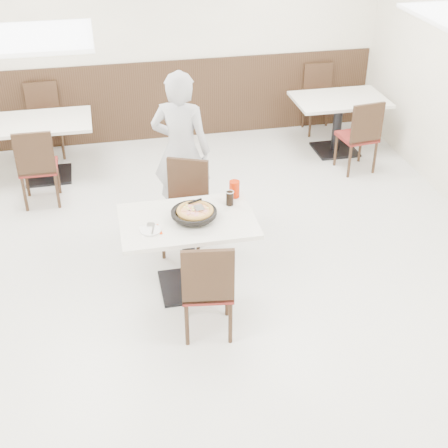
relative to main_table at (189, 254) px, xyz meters
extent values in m
plane|color=#B1B2AD|center=(0.25, 0.06, -0.38)|extent=(7.00, 7.00, 0.00)
cube|color=beige|center=(0.25, 3.56, 1.02)|extent=(6.00, 0.04, 2.80)
cube|color=black|center=(0.25, 3.54, 0.18)|extent=(5.90, 0.03, 1.10)
cylinder|color=black|center=(0.11, 0.05, 0.39)|extent=(0.12, 0.12, 0.04)
cylinder|color=black|center=(0.06, -0.02, 0.42)|extent=(0.38, 0.38, 0.01)
cylinder|color=#BA8533|center=(0.07, 0.00, 0.44)|extent=(0.31, 0.31, 0.02)
cube|color=silver|center=(0.11, 0.02, 0.47)|extent=(0.10, 0.12, 0.00)
cube|color=white|center=(-0.34, -0.12, 0.38)|extent=(0.19, 0.19, 0.00)
cylinder|color=silver|center=(-0.34, -0.13, 0.38)|extent=(0.19, 0.19, 0.01)
cube|color=silver|center=(-0.32, -0.13, 0.39)|extent=(0.05, 0.17, 0.00)
cylinder|color=black|center=(0.42, 0.18, 0.44)|extent=(0.07, 0.07, 0.13)
cylinder|color=#AE1D00|center=(0.50, 0.32, 0.45)|extent=(0.10, 0.10, 0.16)
imported|color=#B4B5BA|center=(0.13, 1.21, 0.48)|extent=(0.74, 0.62, 1.72)
camera|label=1|loc=(-0.66, -4.70, 3.24)|focal=50.00mm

